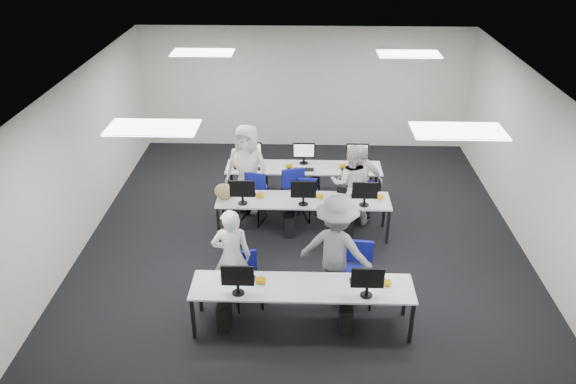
{
  "coord_description": "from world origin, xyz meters",
  "views": [
    {
      "loc": [
        -0.01,
        -8.87,
        5.69
      ],
      "look_at": [
        -0.28,
        -0.02,
        1.0
      ],
      "focal_mm": 35.0,
      "sensor_mm": 36.0,
      "label": 1
    }
  ],
  "objects_px": {
    "chair_3": "(296,204)",
    "photographer": "(336,250)",
    "desk_mid": "(303,202)",
    "student_0": "(232,257)",
    "chair_5": "(257,197)",
    "student_1": "(351,184)",
    "student_3": "(360,182)",
    "chair_6": "(308,200)",
    "chair_7": "(360,202)",
    "desk_front": "(302,289)",
    "chair_4": "(354,205)",
    "chair_1": "(357,283)",
    "chair_2": "(253,207)",
    "chair_0": "(247,289)",
    "student_2": "(247,168)"
  },
  "relations": [
    {
      "from": "chair_5",
      "to": "chair_6",
      "type": "bearing_deg",
      "value": 0.81
    },
    {
      "from": "student_1",
      "to": "student_3",
      "type": "height_order",
      "value": "student_1"
    },
    {
      "from": "chair_0",
      "to": "chair_4",
      "type": "bearing_deg",
      "value": 37.75
    },
    {
      "from": "chair_0",
      "to": "chair_3",
      "type": "height_order",
      "value": "chair_3"
    },
    {
      "from": "student_2",
      "to": "chair_6",
      "type": "bearing_deg",
      "value": 13.25
    },
    {
      "from": "chair_4",
      "to": "chair_7",
      "type": "height_order",
      "value": "chair_4"
    },
    {
      "from": "chair_0",
      "to": "chair_4",
      "type": "distance_m",
      "value": 3.28
    },
    {
      "from": "chair_6",
      "to": "chair_7",
      "type": "xyz_separation_m",
      "value": [
        1.05,
        -0.06,
        0.0
      ]
    },
    {
      "from": "student_1",
      "to": "student_3",
      "type": "bearing_deg",
      "value": -128.42
    },
    {
      "from": "desk_front",
      "to": "photographer",
      "type": "relative_size",
      "value": 1.77
    },
    {
      "from": "student_0",
      "to": "chair_5",
      "type": "bearing_deg",
      "value": -98.21
    },
    {
      "from": "chair_2",
      "to": "chair_3",
      "type": "relative_size",
      "value": 0.94
    },
    {
      "from": "student_2",
      "to": "student_1",
      "type": "bearing_deg",
      "value": 4.58
    },
    {
      "from": "chair_3",
      "to": "chair_5",
      "type": "bearing_deg",
      "value": 141.0
    },
    {
      "from": "chair_0",
      "to": "desk_front",
      "type": "bearing_deg",
      "value": -48.64
    },
    {
      "from": "chair_1",
      "to": "photographer",
      "type": "xyz_separation_m",
      "value": [
        -0.35,
        0.05,
        0.6
      ]
    },
    {
      "from": "chair_7",
      "to": "student_1",
      "type": "relative_size",
      "value": 0.51
    },
    {
      "from": "desk_front",
      "to": "student_0",
      "type": "relative_size",
      "value": 1.96
    },
    {
      "from": "chair_7",
      "to": "student_1",
      "type": "xyz_separation_m",
      "value": [
        -0.23,
        -0.29,
        0.55
      ]
    },
    {
      "from": "student_2",
      "to": "chair_4",
      "type": "bearing_deg",
      "value": 8.01
    },
    {
      "from": "desk_front",
      "to": "chair_2",
      "type": "distance_m",
      "value": 3.26
    },
    {
      "from": "chair_0",
      "to": "student_2",
      "type": "distance_m",
      "value": 3.09
    },
    {
      "from": "chair_5",
      "to": "student_3",
      "type": "height_order",
      "value": "student_3"
    },
    {
      "from": "chair_2",
      "to": "desk_front",
      "type": "bearing_deg",
      "value": -56.77
    },
    {
      "from": "chair_5",
      "to": "student_2",
      "type": "relative_size",
      "value": 0.47
    },
    {
      "from": "chair_5",
      "to": "student_0",
      "type": "xyz_separation_m",
      "value": [
        -0.15,
        -2.93,
        0.55
      ]
    },
    {
      "from": "chair_1",
      "to": "student_1",
      "type": "xyz_separation_m",
      "value": [
        0.05,
        2.45,
        0.5
      ]
    },
    {
      "from": "chair_3",
      "to": "chair_5",
      "type": "distance_m",
      "value": 0.86
    },
    {
      "from": "student_0",
      "to": "student_1",
      "type": "distance_m",
      "value": 3.22
    },
    {
      "from": "chair_5",
      "to": "student_1",
      "type": "distance_m",
      "value": 1.96
    },
    {
      "from": "chair_1",
      "to": "chair_2",
      "type": "distance_m",
      "value": 3.05
    },
    {
      "from": "chair_2",
      "to": "student_3",
      "type": "distance_m",
      "value": 2.14
    },
    {
      "from": "chair_0",
      "to": "student_3",
      "type": "relative_size",
      "value": 0.56
    },
    {
      "from": "chair_4",
      "to": "student_0",
      "type": "bearing_deg",
      "value": -146.69
    },
    {
      "from": "chair_2",
      "to": "chair_5",
      "type": "height_order",
      "value": "chair_2"
    },
    {
      "from": "chair_2",
      "to": "chair_3",
      "type": "distance_m",
      "value": 0.85
    },
    {
      "from": "desk_mid",
      "to": "student_0",
      "type": "relative_size",
      "value": 1.96
    },
    {
      "from": "chair_6",
      "to": "desk_front",
      "type": "bearing_deg",
      "value": -87.93
    },
    {
      "from": "chair_3",
      "to": "student_1",
      "type": "distance_m",
      "value": 1.17
    },
    {
      "from": "chair_4",
      "to": "chair_1",
      "type": "bearing_deg",
      "value": -111.73
    },
    {
      "from": "chair_3",
      "to": "photographer",
      "type": "bearing_deg",
      "value": -90.6
    },
    {
      "from": "chair_5",
      "to": "chair_7",
      "type": "relative_size",
      "value": 1.03
    },
    {
      "from": "student_0",
      "to": "desk_front",
      "type": "bearing_deg",
      "value": 146.52
    },
    {
      "from": "chair_4",
      "to": "chair_6",
      "type": "relative_size",
      "value": 1.1
    },
    {
      "from": "desk_mid",
      "to": "chair_1",
      "type": "relative_size",
      "value": 3.3
    },
    {
      "from": "chair_2",
      "to": "chair_4",
      "type": "bearing_deg",
      "value": 19.35
    },
    {
      "from": "photographer",
      "to": "chair_4",
      "type": "bearing_deg",
      "value": -82.06
    },
    {
      "from": "chair_2",
      "to": "student_3",
      "type": "height_order",
      "value": "student_3"
    },
    {
      "from": "chair_5",
      "to": "student_3",
      "type": "distance_m",
      "value": 2.1
    },
    {
      "from": "chair_6",
      "to": "student_3",
      "type": "relative_size",
      "value": 0.54
    }
  ]
}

